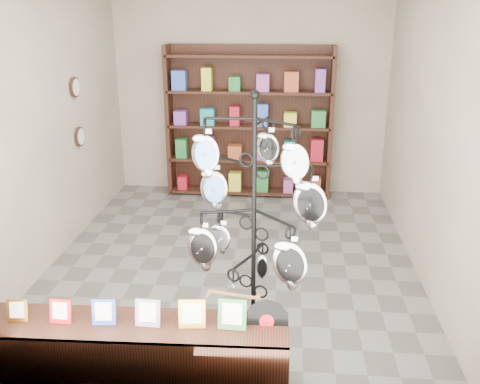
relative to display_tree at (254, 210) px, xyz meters
name	(u,v)px	position (x,y,z in m)	size (l,w,h in m)	color
ground	(233,261)	(-0.33, 1.62, -1.25)	(5.00, 5.00, 0.00)	slate
room_envelope	(232,96)	(-0.33, 1.62, 0.60)	(5.00, 5.00, 5.00)	#C4B49D
display_tree	(254,210)	(0.00, 0.00, 0.00)	(1.14, 1.12, 2.16)	black
front_shelf	(130,357)	(-0.87, -0.58, -0.96)	(2.33, 0.55, 0.82)	black
back_shelving	(249,127)	(-0.33, 3.92, -0.22)	(2.42, 0.36, 2.20)	black
wall_clocks	(77,112)	(-2.30, 2.42, 0.25)	(0.03, 0.24, 0.84)	black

